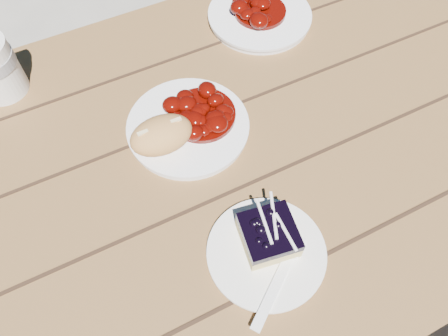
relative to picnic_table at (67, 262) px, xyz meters
name	(u,v)px	position (x,y,z in m)	size (l,w,h in m)	color
ground	(127,327)	(0.00, 0.00, -0.59)	(60.00, 60.00, 0.00)	gray
picnic_table	(67,262)	(0.00, 0.00, 0.00)	(2.00, 1.55, 0.75)	brown
main_plate	(188,127)	(0.29, 0.07, 0.17)	(0.21, 0.21, 0.02)	white
goulash_stew	(202,109)	(0.32, 0.07, 0.20)	(0.12, 0.12, 0.04)	#4E0702
bread_roll	(161,135)	(0.24, 0.05, 0.21)	(0.11, 0.07, 0.06)	#C0894A
dessert_plate	(266,253)	(0.30, -0.20, 0.17)	(0.17, 0.17, 0.01)	white
blueberry_cake	(269,235)	(0.31, -0.18, 0.19)	(0.09, 0.09, 0.05)	tan
fork_dessert	(273,290)	(0.28, -0.25, 0.17)	(0.03, 0.16, 0.01)	white
second_plate	(260,17)	(0.55, 0.27, 0.17)	(0.21, 0.21, 0.02)	white
second_stew	(261,5)	(0.55, 0.27, 0.20)	(0.11, 0.11, 0.04)	#4E0702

